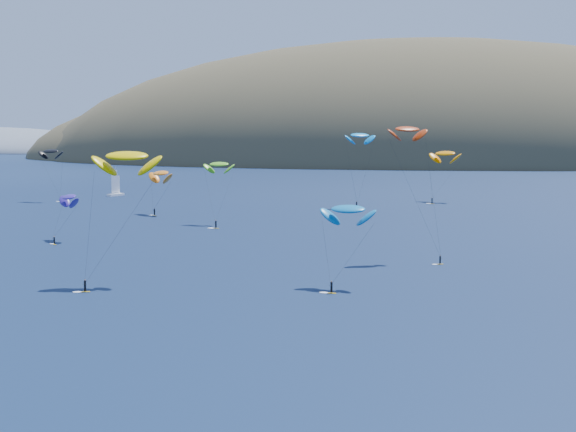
# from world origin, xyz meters

# --- Properties ---
(ground) EXTENTS (2800.00, 2800.00, 0.00)m
(ground) POSITION_xyz_m (0.00, 0.00, 0.00)
(ground) COLOR black
(ground) RESTS_ON ground
(island) EXTENTS (730.00, 300.00, 210.00)m
(island) POSITION_xyz_m (39.40, 562.36, -10.74)
(island) COLOR #3D3526
(island) RESTS_ON ground
(sailboat) EXTENTS (9.26, 8.51, 11.05)m
(sailboat) POSITION_xyz_m (-89.20, 217.14, 0.93)
(sailboat) COLOR white
(sailboat) RESTS_ON ground
(kitesurfer_1) EXTENTS (10.77, 10.76, 14.95)m
(kitesurfer_1) POSITION_xyz_m (-52.24, 159.05, 12.13)
(kitesurfer_1) COLOR gold
(kitesurfer_1) RESTS_ON ground
(kitesurfer_2) EXTENTS (11.63, 13.86, 23.95)m
(kitesurfer_2) POSITION_xyz_m (-24.52, 58.00, 20.94)
(kitesurfer_2) COLOR gold
(kitesurfer_2) RESTS_ON ground
(kitesurfer_3) EXTENTS (8.53, 13.55, 18.13)m
(kitesurfer_3) POSITION_xyz_m (-29.53, 139.34, 15.79)
(kitesurfer_3) COLOR gold
(kitesurfer_3) RESTS_ON ground
(kitesurfer_4) EXTENTS (10.74, 8.87, 25.79)m
(kitesurfer_4) POSITION_xyz_m (4.12, 190.17, 23.02)
(kitesurfer_4) COLOR gold
(kitesurfer_4) RESTS_ON ground
(kitesurfer_5) EXTENTS (9.17, 9.65, 14.94)m
(kitesurfer_5) POSITION_xyz_m (11.80, 60.28, 12.50)
(kitesurfer_5) COLOR gold
(kitesurfer_5) RESTS_ON ground
(kitesurfer_9) EXTENTS (11.45, 9.23, 27.42)m
(kitesurfer_9) POSITION_xyz_m (20.64, 88.80, 25.22)
(kitesurfer_9) COLOR gold
(kitesurfer_9) RESTS_ON ground
(kitesurfer_10) EXTENTS (8.37, 12.30, 12.13)m
(kitesurfer_10) POSITION_xyz_m (-55.44, 102.93, 9.87)
(kitesurfer_10) COLOR gold
(kitesurfer_10) RESTS_ON ground
(kitesurfer_11) EXTENTS (12.62, 16.68, 19.85)m
(kitesurfer_11) POSITION_xyz_m (31.90, 214.51, 16.61)
(kitesurfer_11) COLOR gold
(kitesurfer_11) RESTS_ON ground
(kitesurfer_12) EXTENTS (9.67, 5.15, 19.86)m
(kitesurfer_12) POSITION_xyz_m (-103.10, 193.52, 17.33)
(kitesurfer_12) COLOR gold
(kitesurfer_12) RESTS_ON ground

